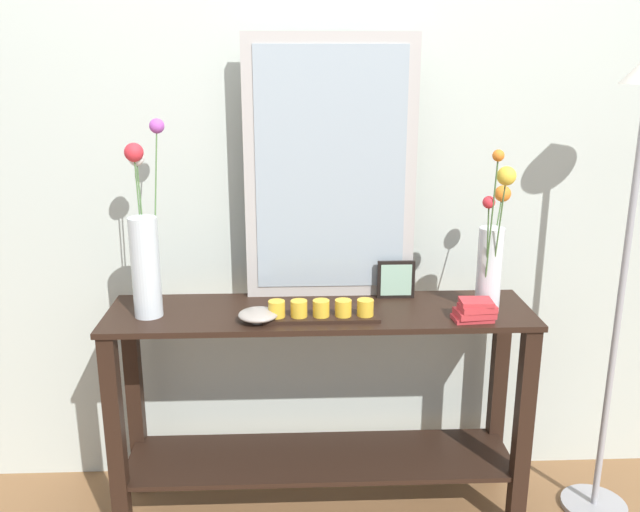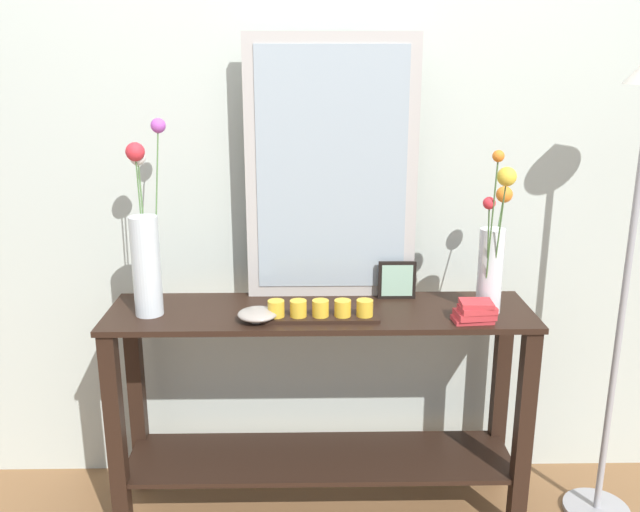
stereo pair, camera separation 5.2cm
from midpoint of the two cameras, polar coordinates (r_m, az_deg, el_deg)
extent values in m
cube|color=brown|center=(2.75, 0.58, -20.49)|extent=(7.00, 6.00, 0.02)
cube|color=beige|center=(2.53, 0.47, 9.76)|extent=(6.40, 0.08, 2.70)
cube|color=black|center=(2.36, 0.64, -4.79)|extent=(1.47, 0.37, 0.02)
cube|color=black|center=(2.63, 0.60, -16.63)|extent=(1.41, 0.33, 0.02)
cube|color=black|center=(2.49, -16.18, -14.56)|extent=(0.06, 0.06, 0.78)
cube|color=black|center=(2.52, 17.32, -14.17)|extent=(0.06, 0.06, 0.78)
cube|color=black|center=(2.74, -14.59, -11.43)|extent=(0.06, 0.06, 0.78)
cube|color=black|center=(2.77, 15.41, -11.13)|extent=(0.06, 0.06, 0.78)
cube|color=#B7B2AD|center=(2.40, 1.61, 7.23)|extent=(0.61, 0.03, 0.93)
cube|color=#9EADB7|center=(2.38, 1.62, 7.18)|extent=(0.53, 0.00, 0.85)
cylinder|color=silver|center=(2.33, -13.78, -0.85)|extent=(0.10, 0.10, 0.34)
cylinder|color=#4C753D|center=(2.36, -13.92, 1.84)|extent=(0.03, 0.07, 0.50)
sphere|color=silver|center=(2.35, -14.46, 8.00)|extent=(0.05, 0.05, 0.05)
cylinder|color=#4C753D|center=(2.35, -14.11, 2.05)|extent=(0.02, 0.05, 0.53)
sphere|color=red|center=(2.33, -14.66, 8.48)|extent=(0.06, 0.06, 0.06)
cylinder|color=#4C753D|center=(2.34, -12.99, 3.07)|extent=(0.03, 0.14, 0.61)
sphere|color=#B24CB7|center=(2.35, -12.83, 10.65)|extent=(0.05, 0.05, 0.05)
cylinder|color=silver|center=(2.38, 14.73, -1.22)|extent=(0.08, 0.08, 0.29)
cylinder|color=#4C753D|center=(2.41, 15.05, 0.49)|extent=(0.06, 0.07, 0.38)
sphere|color=orange|center=(2.41, 15.85, 5.00)|extent=(0.06, 0.06, 0.06)
cylinder|color=#4C753D|center=(2.30, 15.35, 0.93)|extent=(0.01, 0.11, 0.47)
sphere|color=yellow|center=(2.21, 16.10, 6.43)|extent=(0.06, 0.06, 0.06)
cylinder|color=#4C753D|center=(2.27, 14.79, 1.64)|extent=(0.02, 0.12, 0.53)
sphere|color=orange|center=(2.16, 15.46, 8.10)|extent=(0.04, 0.04, 0.04)
cylinder|color=#4C753D|center=(2.32, 14.56, -0.03)|extent=(0.04, 0.08, 0.38)
sphere|color=red|center=(2.24, 14.70, 4.33)|extent=(0.04, 0.04, 0.04)
cube|color=black|center=(2.28, 0.70, -5.21)|extent=(0.39, 0.09, 0.01)
cylinder|color=gold|center=(2.26, -3.05, -4.43)|extent=(0.06, 0.06, 0.05)
cylinder|color=gold|center=(2.26, -1.17, -4.43)|extent=(0.06, 0.06, 0.05)
cylinder|color=gold|center=(2.26, 0.71, -4.42)|extent=(0.06, 0.06, 0.05)
cylinder|color=gold|center=(2.27, 2.58, -4.40)|extent=(0.06, 0.06, 0.05)
cylinder|color=gold|center=(2.27, 4.45, -4.38)|extent=(0.06, 0.06, 0.05)
cube|color=black|center=(2.47, 7.10, -2.03)|extent=(0.14, 0.01, 0.14)
cube|color=#99C4A8|center=(2.46, 7.12, -2.08)|extent=(0.11, 0.00, 0.12)
cylinder|color=#9E9389|center=(2.27, -4.61, -5.40)|extent=(0.05, 0.05, 0.01)
ellipsoid|color=#9E9389|center=(2.26, -4.62, -4.90)|extent=(0.13, 0.13, 0.03)
cube|color=#C63338|center=(2.32, 13.33, -5.23)|extent=(0.14, 0.09, 0.01)
cube|color=#C63338|center=(2.31, 13.51, -4.80)|extent=(0.13, 0.10, 0.02)
cube|color=#C63338|center=(2.30, 13.74, -4.36)|extent=(0.12, 0.09, 0.02)
cube|color=#C63338|center=(2.30, 13.65, -3.89)|extent=(0.11, 0.09, 0.01)
cylinder|color=#9E9EA3|center=(2.92, 22.71, -19.05)|extent=(0.24, 0.24, 0.02)
cylinder|color=#9E9EA3|center=(2.57, 24.58, -4.52)|extent=(0.02, 0.02, 1.54)
camera|label=1|loc=(0.03, -89.35, 0.19)|focal=38.04mm
camera|label=2|loc=(0.03, 90.65, -0.19)|focal=38.04mm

